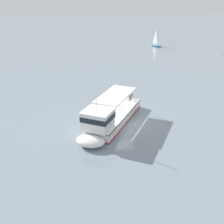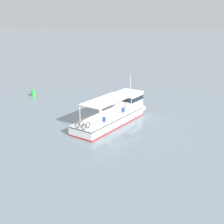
{
  "view_description": "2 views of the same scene",
  "coord_description": "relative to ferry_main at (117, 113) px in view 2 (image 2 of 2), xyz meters",
  "views": [
    {
      "loc": [
        27.03,
        -4.73,
        13.56
      ],
      "look_at": [
        -0.71,
        -1.27,
        1.4
      ],
      "focal_mm": 42.43,
      "sensor_mm": 36.0,
      "label": 1
    },
    {
      "loc": [
        -35.5,
        -4.65,
        12.99
      ],
      "look_at": [
        -0.71,
        -1.27,
        1.4
      ],
      "focal_mm": 49.18,
      "sensor_mm": 36.0,
      "label": 2
    }
  ],
  "objects": [
    {
      "name": "channel_buoy",
      "position": [
        10.08,
        14.12,
        -0.45
      ],
      "size": [
        0.7,
        0.7,
        1.4
      ],
      "color": "green",
      "rests_on": "ground"
    },
    {
      "name": "ground_plane",
      "position": [
        -0.18,
        1.77,
        -1.02
      ],
      "size": [
        400.0,
        400.0,
        0.0
      ],
      "primitive_type": "plane",
      "color": "gray"
    },
    {
      "name": "ferry_main",
      "position": [
        0.0,
        0.0,
        0.0
      ],
      "size": [
        12.59,
        8.92,
        5.32
      ],
      "color": "white",
      "rests_on": "ground"
    }
  ]
}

